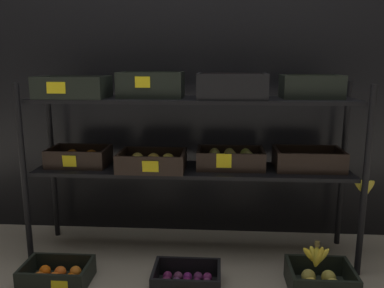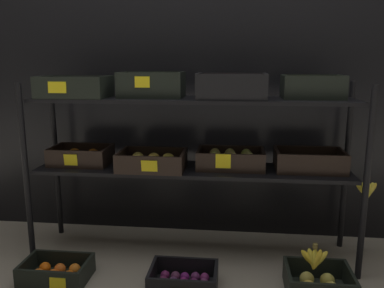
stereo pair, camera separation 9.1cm
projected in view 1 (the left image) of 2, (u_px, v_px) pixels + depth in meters
ground_plane at (192, 252)px, 2.34m from camera, size 10.00×10.00×0.00m
storefront_wall at (196, 71)px, 2.50m from camera, size 4.19×0.12×2.11m
display_rack at (193, 132)px, 2.19m from camera, size 1.90×0.40×1.06m
crate_ground_tangerine at (57, 275)px, 2.01m from camera, size 0.34×0.23×0.11m
crate_ground_plum at (187, 282)px, 1.96m from camera, size 0.34×0.24×0.11m
crate_ground_apple_gold at (320, 281)px, 1.95m from camera, size 0.32×0.26×0.12m
banana_bunch_loose at (316, 256)px, 1.92m from camera, size 0.15×0.04×0.14m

